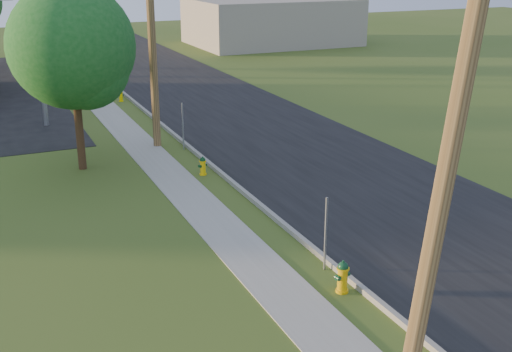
# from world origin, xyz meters

# --- Properties ---
(road) EXTENTS (8.00, 120.00, 0.02)m
(road) POSITION_xyz_m (4.50, 10.00, 0.01)
(road) COLOR black
(road) RESTS_ON ground
(curb) EXTENTS (0.15, 120.00, 0.15)m
(curb) POSITION_xyz_m (0.50, 10.00, 0.07)
(curb) COLOR gray
(curb) RESTS_ON ground
(sidewalk) EXTENTS (1.50, 120.00, 0.03)m
(sidewalk) POSITION_xyz_m (-1.25, 10.00, 0.01)
(sidewalk) COLOR gray
(sidewalk) RESTS_ON ground
(utility_pole_near) EXTENTS (1.40, 0.32, 9.48)m
(utility_pole_near) POSITION_xyz_m (-0.60, -1.00, 4.80)
(utility_pole_near) COLOR brown
(utility_pole_near) RESTS_ON ground
(utility_pole_mid) EXTENTS (1.40, 0.32, 9.80)m
(utility_pole_mid) POSITION_xyz_m (-0.60, 17.00, 4.95)
(utility_pole_mid) COLOR brown
(utility_pole_mid) RESTS_ON ground
(utility_pole_far) EXTENTS (1.40, 0.32, 9.50)m
(utility_pole_far) POSITION_xyz_m (-0.60, 35.00, 4.80)
(utility_pole_far) COLOR brown
(utility_pole_far) RESTS_ON ground
(sign_post_near) EXTENTS (0.05, 0.04, 2.00)m
(sign_post_near) POSITION_xyz_m (0.25, 4.20, 1.00)
(sign_post_near) COLOR gray
(sign_post_near) RESTS_ON ground
(sign_post_mid) EXTENTS (0.05, 0.04, 2.00)m
(sign_post_mid) POSITION_xyz_m (0.25, 16.00, 1.00)
(sign_post_mid) COLOR gray
(sign_post_mid) RESTS_ON ground
(sign_post_far) EXTENTS (0.05, 0.04, 2.00)m
(sign_post_far) POSITION_xyz_m (0.25, 28.20, 1.00)
(sign_post_far) COLOR gray
(sign_post_far) RESTS_ON ground
(price_pylon) EXTENTS (0.34, 2.04, 6.85)m
(price_pylon) POSITION_xyz_m (-4.50, 22.50, 5.43)
(price_pylon) COLOR gray
(price_pylon) RESTS_ON ground
(distant_building) EXTENTS (14.00, 10.00, 4.00)m
(distant_building) POSITION_xyz_m (18.00, 45.00, 2.00)
(distant_building) COLOR gray
(distant_building) RESTS_ON ground
(tree_verge) EXTENTS (4.56, 4.56, 6.91)m
(tree_verge) POSITION_xyz_m (-3.94, 15.11, 4.45)
(tree_verge) COLOR #3A2616
(tree_verge) RESTS_ON ground
(hydrant_near) EXTENTS (0.44, 0.39, 0.84)m
(hydrant_near) POSITION_xyz_m (0.06, 3.00, 0.41)
(hydrant_near) COLOR #DCA70A
(hydrant_near) RESTS_ON ground
(hydrant_mid) EXTENTS (0.37, 0.33, 0.71)m
(hydrant_mid) POSITION_xyz_m (-0.09, 12.63, 0.35)
(hydrant_mid) COLOR yellow
(hydrant_mid) RESTS_ON ground
(hydrant_far) EXTENTS (0.35, 0.31, 0.67)m
(hydrant_far) POSITION_xyz_m (-0.04, 26.36, 0.33)
(hydrant_far) COLOR #FDDE00
(hydrant_far) RESTS_ON ground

